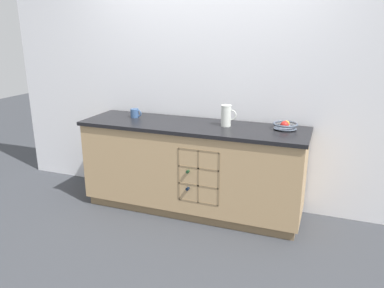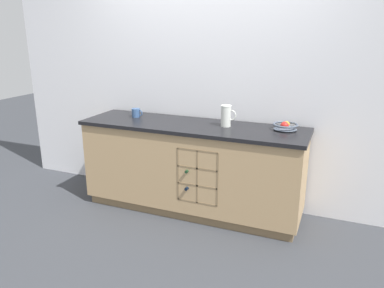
{
  "view_description": "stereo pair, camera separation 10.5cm",
  "coord_description": "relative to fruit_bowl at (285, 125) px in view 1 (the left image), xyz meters",
  "views": [
    {
      "loc": [
        1.22,
        -3.24,
        1.75
      ],
      "look_at": [
        0.0,
        0.0,
        0.69
      ],
      "focal_mm": 35.0,
      "sensor_mm": 36.0,
      "label": 1
    },
    {
      "loc": [
        1.32,
        -3.2,
        1.75
      ],
      "look_at": [
        0.0,
        0.0,
        0.69
      ],
      "focal_mm": 35.0,
      "sensor_mm": 36.0,
      "label": 2
    }
  ],
  "objects": [
    {
      "name": "ground_plane",
      "position": [
        -0.85,
        -0.13,
        -0.93
      ],
      "size": [
        14.0,
        14.0,
        0.0
      ],
      "primitive_type": "plane",
      "color": "#383A3F"
    },
    {
      "name": "back_wall",
      "position": [
        -0.85,
        0.23,
        0.35
      ],
      "size": [
        4.54,
        0.06,
        2.55
      ],
      "primitive_type": "cube",
      "color": "white",
      "rests_on": "ground_plane"
    },
    {
      "name": "kitchen_island",
      "position": [
        -0.85,
        -0.13,
        -0.48
      ],
      "size": [
        2.18,
        0.63,
        0.89
      ],
      "color": "olive",
      "rests_on": "ground_plane"
    },
    {
      "name": "fruit_bowl",
      "position": [
        0.0,
        0.0,
        0.0
      ],
      "size": [
        0.23,
        0.23,
        0.08
      ],
      "color": "#4C5666",
      "rests_on": "kitchen_island"
    },
    {
      "name": "white_pitcher",
      "position": [
        -0.53,
        -0.07,
        0.07
      ],
      "size": [
        0.15,
        0.1,
        0.2
      ],
      "color": "silver",
      "rests_on": "kitchen_island"
    },
    {
      "name": "ceramic_mug",
      "position": [
        -1.51,
        -0.06,
        0.01
      ],
      "size": [
        0.12,
        0.08,
        0.09
      ],
      "color": "#385684",
      "rests_on": "kitchen_island"
    }
  ]
}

